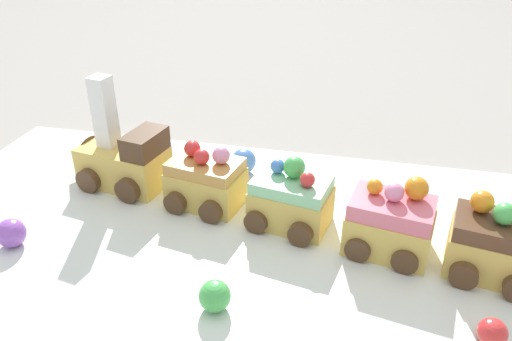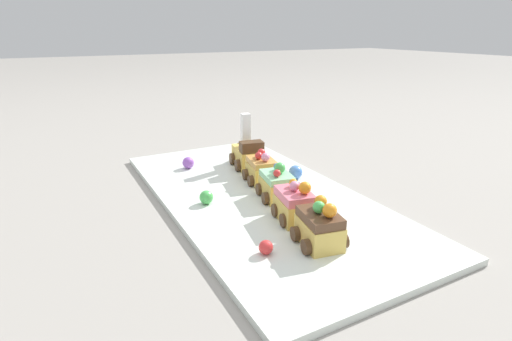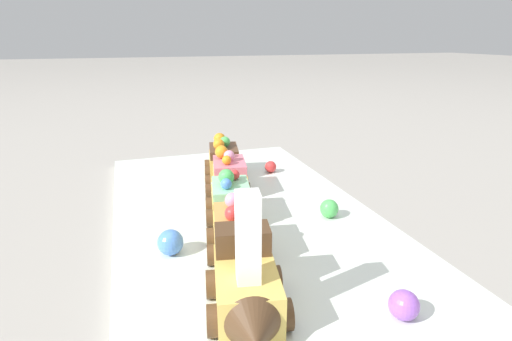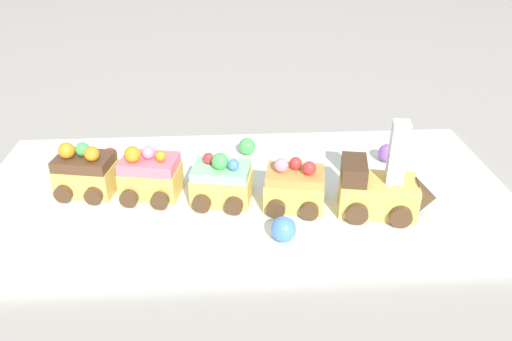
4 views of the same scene
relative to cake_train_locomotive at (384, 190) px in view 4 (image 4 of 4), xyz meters
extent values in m
plane|color=gray|center=(-0.18, 0.06, -0.04)|extent=(10.00, 10.00, 0.00)
cube|color=silver|center=(-0.18, 0.06, -0.04)|extent=(0.74, 0.37, 0.01)
cube|color=#E0BC56|center=(-0.01, 0.00, -0.01)|extent=(0.11, 0.07, 0.05)
cube|color=#4C331E|center=(-0.04, 0.01, 0.03)|extent=(0.04, 0.06, 0.03)
cone|color=#4C331E|center=(0.05, -0.01, -0.01)|extent=(0.04, 0.05, 0.05)
cube|color=white|center=(0.01, 0.00, 0.02)|extent=(0.02, 0.02, 0.02)
cube|color=white|center=(0.01, 0.00, 0.05)|extent=(0.02, 0.02, 0.02)
cube|color=white|center=(0.01, 0.00, 0.07)|extent=(0.02, 0.02, 0.02)
cube|color=white|center=(0.01, 0.00, 0.09)|extent=(0.02, 0.02, 0.02)
cylinder|color=#4C331E|center=(0.01, -0.04, -0.02)|extent=(0.03, 0.01, 0.03)
cylinder|color=#4C331E|center=(0.02, 0.03, -0.02)|extent=(0.03, 0.01, 0.03)
cylinder|color=#4C331E|center=(-0.04, -0.03, -0.02)|extent=(0.03, 0.01, 0.03)
cylinder|color=#4C331E|center=(-0.03, 0.04, -0.02)|extent=(0.03, 0.01, 0.03)
cube|color=#E0BC56|center=(-0.11, 0.02, -0.01)|extent=(0.09, 0.07, 0.04)
cube|color=#CC9347|center=(-0.11, 0.02, 0.01)|extent=(0.08, 0.06, 0.01)
sphere|color=pink|center=(-0.13, 0.02, 0.03)|extent=(0.02, 0.02, 0.02)
sphere|color=red|center=(-0.11, 0.03, 0.03)|extent=(0.02, 0.02, 0.02)
sphere|color=red|center=(-0.10, 0.01, 0.03)|extent=(0.02, 0.02, 0.02)
cylinder|color=#4C331E|center=(-0.10, -0.01, -0.02)|extent=(0.03, 0.01, 0.02)
cylinder|color=#4C331E|center=(-0.09, 0.05, -0.02)|extent=(0.03, 0.01, 0.02)
cylinder|color=#4C331E|center=(-0.14, -0.01, -0.02)|extent=(0.03, 0.01, 0.02)
cylinder|color=#4C331E|center=(-0.13, 0.06, -0.02)|extent=(0.03, 0.01, 0.02)
cube|color=#E0BC56|center=(-0.21, 0.04, -0.01)|extent=(0.09, 0.07, 0.04)
cube|color=#93DBA3|center=(-0.21, 0.04, 0.01)|extent=(0.08, 0.06, 0.01)
sphere|color=red|center=(-0.23, 0.05, 0.03)|extent=(0.02, 0.02, 0.01)
sphere|color=#4CBC56|center=(-0.21, 0.03, 0.03)|extent=(0.03, 0.03, 0.02)
sphere|color=#4C84E0|center=(-0.19, 0.03, 0.03)|extent=(0.02, 0.02, 0.01)
cylinder|color=#4C331E|center=(-0.19, 0.01, -0.02)|extent=(0.03, 0.01, 0.02)
cylinder|color=#4C331E|center=(-0.18, 0.07, -0.02)|extent=(0.03, 0.01, 0.02)
cylinder|color=#4C331E|center=(-0.24, 0.01, -0.02)|extent=(0.03, 0.01, 0.02)
cylinder|color=#4C331E|center=(-0.22, 0.07, -0.02)|extent=(0.03, 0.01, 0.02)
cube|color=#E0BC56|center=(-0.31, 0.06, -0.01)|extent=(0.09, 0.07, 0.04)
cube|color=#E57084|center=(-0.31, 0.06, 0.02)|extent=(0.08, 0.06, 0.02)
sphere|color=orange|center=(-0.32, 0.05, 0.03)|extent=(0.03, 0.03, 0.02)
sphere|color=pink|center=(-0.31, 0.06, 0.03)|extent=(0.02, 0.02, 0.02)
sphere|color=orange|center=(-0.29, 0.05, 0.03)|extent=(0.02, 0.02, 0.01)
cylinder|color=#4C331E|center=(-0.29, 0.02, -0.02)|extent=(0.03, 0.01, 0.02)
cylinder|color=#4C331E|center=(-0.28, 0.08, -0.02)|extent=(0.03, 0.01, 0.02)
cylinder|color=#4C331E|center=(-0.33, 0.03, -0.02)|extent=(0.03, 0.01, 0.02)
cylinder|color=#4C331E|center=(-0.32, 0.09, -0.02)|extent=(0.03, 0.01, 0.02)
cube|color=#E0BC56|center=(-0.40, 0.07, -0.01)|extent=(0.09, 0.07, 0.04)
cube|color=brown|center=(-0.40, 0.07, 0.02)|extent=(0.08, 0.06, 0.01)
sphere|color=orange|center=(-0.41, 0.07, 0.03)|extent=(0.03, 0.03, 0.02)
sphere|color=#4CBC56|center=(-0.40, 0.08, 0.03)|extent=(0.02, 0.02, 0.02)
sphere|color=orange|center=(-0.38, 0.06, 0.03)|extent=(0.02, 0.02, 0.02)
cylinder|color=#4C331E|center=(-0.38, 0.04, -0.02)|extent=(0.03, 0.01, 0.02)
cylinder|color=#4C331E|center=(-0.37, 0.10, -0.02)|extent=(0.03, 0.01, 0.02)
cylinder|color=#4C331E|center=(-0.42, 0.05, -0.02)|extent=(0.03, 0.01, 0.02)
cylinder|color=#4C331E|center=(-0.41, 0.11, -0.02)|extent=(0.03, 0.01, 0.02)
sphere|color=red|center=(-0.38, 0.16, -0.02)|extent=(0.02, 0.02, 0.02)
sphere|color=#9956C6|center=(0.05, 0.14, -0.02)|extent=(0.03, 0.03, 0.03)
sphere|color=#4CBC56|center=(-0.17, 0.17, -0.02)|extent=(0.03, 0.03, 0.03)
sphere|color=#4C84E0|center=(-0.14, -0.05, -0.02)|extent=(0.03, 0.03, 0.03)
camera|label=1|loc=(-0.27, 0.46, 0.27)|focal=35.00mm
camera|label=2|loc=(-0.84, 0.42, 0.29)|focal=28.00mm
camera|label=3|loc=(0.29, -0.09, 0.22)|focal=28.00mm
camera|label=4|loc=(-0.20, -0.53, 0.34)|focal=35.00mm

